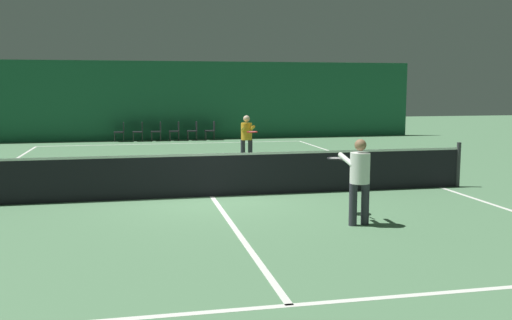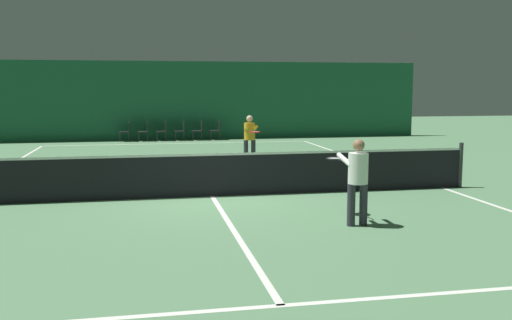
{
  "view_description": "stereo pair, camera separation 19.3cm",
  "coord_description": "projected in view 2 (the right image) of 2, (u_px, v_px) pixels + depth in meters",
  "views": [
    {
      "loc": [
        -1.62,
        -12.2,
        2.39
      ],
      "look_at": [
        0.86,
        -0.6,
        0.86
      ],
      "focal_mm": 40.0,
      "sensor_mm": 36.0,
      "label": 1
    },
    {
      "loc": [
        -1.43,
        -12.24,
        2.39
      ],
      "look_at": [
        0.86,
        -0.6,
        0.86
      ],
      "focal_mm": 40.0,
      "sensor_mm": 36.0,
      "label": 2
    }
  ],
  "objects": [
    {
      "name": "courtside_chair_3",
      "position": [
        181.0,
        130.0,
        25.37
      ],
      "size": [
        0.44,
        0.44,
        0.84
      ],
      "rotation": [
        0.0,
        0.0,
        -1.57
      ],
      "color": "#2D2D2D",
      "rests_on": "ground"
    },
    {
      "name": "court_line_service_near",
      "position": [
        281.0,
        306.0,
        6.26
      ],
      "size": [
        8.25,
        0.1,
        0.0
      ],
      "color": "white",
      "rests_on": "ground"
    },
    {
      "name": "court_line_service_far",
      "position": [
        189.0,
        160.0,
        18.72
      ],
      "size": [
        8.25,
        0.1,
        0.0
      ],
      "color": "white",
      "rests_on": "ground"
    },
    {
      "name": "courtside_chair_1",
      "position": [
        145.0,
        130.0,
        25.07
      ],
      "size": [
        0.44,
        0.44,
        0.84
      ],
      "rotation": [
        0.0,
        0.0,
        -1.57
      ],
      "color": "#2D2D2D",
      "rests_on": "ground"
    },
    {
      "name": "court_line_centre",
      "position": [
        212.0,
        196.0,
        12.49
      ],
      "size": [
        0.1,
        12.8,
        0.0
      ],
      "color": "white",
      "rests_on": "ground"
    },
    {
      "name": "ground_plane",
      "position": [
        212.0,
        196.0,
        12.49
      ],
      "size": [
        60.0,
        60.0,
        0.0
      ],
      "primitive_type": "plane",
      "color": "#56845B"
    },
    {
      "name": "backdrop_curtain",
      "position": [
        176.0,
        101.0,
        25.71
      ],
      "size": [
        23.0,
        0.12,
        3.52
      ],
      "color": "#1E5B3D",
      "rests_on": "ground"
    },
    {
      "name": "player_near",
      "position": [
        357.0,
        175.0,
        9.82
      ],
      "size": [
        0.48,
        1.31,
        1.5
      ],
      "rotation": [
        0.0,
        0.0,
        1.68
      ],
      "color": "#2D2D38",
      "rests_on": "ground"
    },
    {
      "name": "court_line_baseline_far",
      "position": [
        179.0,
        143.0,
        24.07
      ],
      "size": [
        11.0,
        0.1,
        0.0
      ],
      "color": "white",
      "rests_on": "ground"
    },
    {
      "name": "courtside_chair_2",
      "position": [
        163.0,
        130.0,
        25.22
      ],
      "size": [
        0.44,
        0.44,
        0.84
      ],
      "rotation": [
        0.0,
        0.0,
        -1.57
      ],
      "color": "#2D2D2D",
      "rests_on": "ground"
    },
    {
      "name": "player_far",
      "position": [
        250.0,
        135.0,
        17.75
      ],
      "size": [
        0.38,
        1.28,
        1.5
      ],
      "rotation": [
        0.0,
        0.0,
        -1.59
      ],
      "color": "#2D2D38",
      "rests_on": "ground"
    },
    {
      "name": "tennis_net",
      "position": [
        212.0,
        173.0,
        12.43
      ],
      "size": [
        12.0,
        0.1,
        1.07
      ],
      "color": "black",
      "rests_on": "ground"
    },
    {
      "name": "courtside_chair_0",
      "position": [
        126.0,
        130.0,
        24.92
      ],
      "size": [
        0.44,
        0.44,
        0.84
      ],
      "rotation": [
        0.0,
        0.0,
        -1.57
      ],
      "color": "#2D2D2D",
      "rests_on": "ground"
    },
    {
      "name": "court_line_sideline_right",
      "position": [
        442.0,
        188.0,
        13.55
      ],
      "size": [
        0.1,
        23.8,
        0.0
      ],
      "color": "white",
      "rests_on": "ground"
    },
    {
      "name": "courtside_chair_5",
      "position": [
        216.0,
        129.0,
        25.68
      ],
      "size": [
        0.44,
        0.44,
        0.84
      ],
      "rotation": [
        0.0,
        0.0,
        -1.57
      ],
      "color": "#2D2D2D",
      "rests_on": "ground"
    },
    {
      "name": "courtside_chair_4",
      "position": [
        199.0,
        129.0,
        25.53
      ],
      "size": [
        0.44,
        0.44,
        0.84
      ],
      "rotation": [
        0.0,
        0.0,
        -1.57
      ],
      "color": "#2D2D2D",
      "rests_on": "ground"
    }
  ]
}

